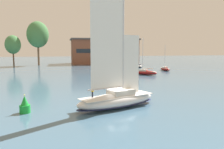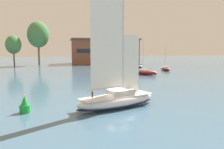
{
  "view_description": "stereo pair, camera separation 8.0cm",
  "coord_description": "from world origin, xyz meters",
  "views": [
    {
      "loc": [
        -6.93,
        -26.77,
        7.56
      ],
      "look_at": [
        0.0,
        3.0,
        3.97
      ],
      "focal_mm": 35.0,
      "sensor_mm": 36.0,
      "label": 1
    },
    {
      "loc": [
        -6.85,
        -26.79,
        7.56
      ],
      "look_at": [
        0.0,
        3.0,
        3.97
      ],
      "focal_mm": 35.0,
      "sensor_mm": 36.0,
      "label": 2
    }
  ],
  "objects": [
    {
      "name": "ground_plane",
      "position": [
        0.0,
        0.0,
        0.0
      ],
      "size": [
        400.0,
        400.0,
        0.0
      ],
      "primitive_type": "plane",
      "color": "#42667F"
    },
    {
      "name": "waterfront_building",
      "position": [
        15.12,
        86.43,
        6.43
      ],
      "size": [
        34.55,
        17.52,
        12.8
      ],
      "color": "brown",
      "rests_on": "ground"
    },
    {
      "name": "tree_shore_left",
      "position": [
        -17.09,
        79.34,
        14.06
      ],
      "size": [
        9.76,
        9.76,
        20.08
      ],
      "color": "brown",
      "rests_on": "ground"
    },
    {
      "name": "tree_shore_center",
      "position": [
        -26.98,
        74.7,
        9.38
      ],
      "size": [
        6.51,
        6.51,
        13.41
      ],
      "color": "brown",
      "rests_on": "ground"
    },
    {
      "name": "sailboat_main",
      "position": [
        0.02,
        0.01,
        1.22
      ],
      "size": [
        11.88,
        6.92,
        15.75
      ],
      "color": "silver",
      "rests_on": "ground"
    },
    {
      "name": "sailboat_moored_near_marina",
      "position": [
        28.52,
        43.22,
        0.61
      ],
      "size": [
        2.2,
        6.56,
        8.91
      ],
      "color": "maroon",
      "rests_on": "ground"
    },
    {
      "name": "sailboat_moored_mid_channel",
      "position": [
        24.4,
        57.91,
        0.59
      ],
      "size": [
        2.75,
        6.44,
        8.59
      ],
      "color": "silver",
      "rests_on": "ground"
    },
    {
      "name": "sailboat_moored_far_slip",
      "position": [
        16.83,
        33.24,
        0.73
      ],
      "size": [
        6.93,
        7.25,
        10.79
      ],
      "color": "maroon",
      "rests_on": "ground"
    },
    {
      "name": "channel_buoy",
      "position": [
        -11.29,
        0.18,
        0.89
      ],
      "size": [
        1.25,
        1.25,
        2.24
      ],
      "color": "green",
      "rests_on": "ground"
    }
  ]
}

